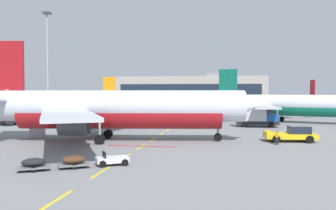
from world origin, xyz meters
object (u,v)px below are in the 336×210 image
at_px(pushback_tug, 292,134).
at_px(airliner_far_center, 73,100).
at_px(baggage_train, 74,161).
at_px(airliner_far_right, 286,105).
at_px(catering_truck, 256,117).
at_px(fuel_service_truck, 2,116).
at_px(uld_cargo_container, 37,131).
at_px(airliner_foreground, 115,109).
at_px(apron_light_mast_near, 47,52).
at_px(airliner_mid_left, 327,102).
at_px(ground_crew_worker, 277,136).

relative_size(pushback_tug, airliner_far_center, 0.21).
relative_size(airliner_far_center, baggage_train, 3.60).
height_order(airliner_far_right, catering_truck, airliner_far_right).
height_order(fuel_service_truck, uld_cargo_container, fuel_service_truck).
bearing_deg(airliner_foreground, uld_cargo_container, 168.89).
bearing_deg(baggage_train, airliner_far_right, 63.53).
xyz_separation_m(catering_truck, baggage_train, (-16.59, -36.48, -1.12)).
bearing_deg(fuel_service_truck, apron_light_mast_near, 99.97).
distance_m(uld_cargo_container, apron_light_mast_near, 47.26).
relative_size(pushback_tug, fuel_service_truck, 0.84).
relative_size(pushback_tug, uld_cargo_container, 3.52).
distance_m(pushback_tug, airliner_mid_left, 61.08).
height_order(airliner_mid_left, uld_cargo_container, airliner_mid_left).
distance_m(airliner_mid_left, apron_light_mast_near, 74.37).
height_order(airliner_far_right, baggage_train, airliner_far_right).
bearing_deg(pushback_tug, apron_light_mast_near, 143.09).
bearing_deg(airliner_mid_left, apron_light_mast_near, -165.11).
distance_m(catering_truck, apron_light_mast_near, 55.78).
bearing_deg(ground_crew_worker, catering_truck, 92.53).
distance_m(catering_truck, ground_crew_worker, 20.89).
distance_m(catering_truck, baggage_train, 40.09).
height_order(airliner_mid_left, fuel_service_truck, airliner_mid_left).
bearing_deg(apron_light_mast_near, fuel_service_truck, -80.03).
relative_size(airliner_mid_left, catering_truck, 3.81).
relative_size(airliner_far_right, ground_crew_worker, 17.07).
relative_size(baggage_train, uld_cargo_container, 4.61).
height_order(airliner_foreground, catering_truck, airliner_foreground).
bearing_deg(apron_light_mast_near, airliner_far_right, -12.25).
bearing_deg(apron_light_mast_near, airliner_far_center, 96.78).
xyz_separation_m(airliner_foreground, catering_truck, (18.14, 20.90, -2.30)).
xyz_separation_m(airliner_far_center, airliner_far_right, (58.09, -32.03, 0.09)).
bearing_deg(apron_light_mast_near, airliner_mid_left, 14.89).
distance_m(baggage_train, uld_cargo_container, 22.19).
height_order(uld_cargo_container, apron_light_mast_near, apron_light_mast_near).
bearing_deg(uld_cargo_container, baggage_train, -53.61).
height_order(baggage_train, apron_light_mast_near, apron_light_mast_near).
bearing_deg(airliner_far_center, airliner_foreground, -61.70).
xyz_separation_m(pushback_tug, airliner_far_center, (-54.82, 59.34, 2.44)).
height_order(pushback_tug, airliner_mid_left, airliner_mid_left).
xyz_separation_m(fuel_service_truck, ground_crew_worker, (45.84, -16.98, -0.65)).
relative_size(airliner_far_center, fuel_service_truck, 3.97).
height_order(baggage_train, uld_cargo_container, uld_cargo_container).
bearing_deg(airliner_far_right, pushback_tug, -96.82).
xyz_separation_m(pushback_tug, airliner_mid_left, (18.34, 58.22, 2.14)).
distance_m(airliner_far_center, ground_crew_worker, 81.72).
xyz_separation_m(airliner_mid_left, airliner_far_center, (-73.16, 1.11, 0.30)).
bearing_deg(apron_light_mast_near, uld_cargo_container, -63.98).
xyz_separation_m(ground_crew_worker, apron_light_mast_near, (-50.32, 42.48, 14.93)).
bearing_deg(uld_cargo_container, fuel_service_truck, 135.80).
xyz_separation_m(fuel_service_truck, uld_cargo_container, (15.16, -14.74, -0.85)).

